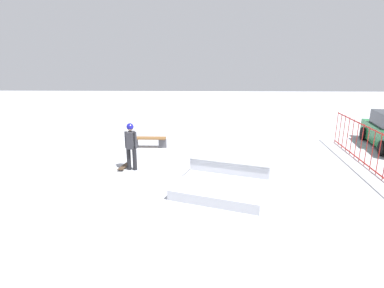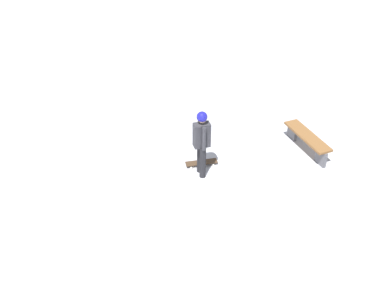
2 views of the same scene
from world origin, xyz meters
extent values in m
plane|color=#A8AAB2|center=(0.00, 0.00, 0.00)|extent=(60.00, 60.00, 0.00)
cube|color=#B0B3BB|center=(-1.01, 1.03, 0.35)|extent=(4.26, 3.64, 0.70)
cube|color=#B0B3BB|center=(1.54, 0.13, 0.15)|extent=(2.56, 3.05, 0.30)
cylinder|color=gray|center=(0.69, 0.43, 0.70)|extent=(0.93, 2.48, 0.08)
cylinder|color=black|center=(-0.53, -3.04, 0.41)|extent=(0.15, 0.15, 0.82)
cylinder|color=black|center=(-0.51, -2.82, 0.41)|extent=(0.15, 0.15, 0.82)
cube|color=#2D2D33|center=(-0.52, -2.93, 1.12)|extent=(0.40, 0.26, 0.60)
cylinder|color=#2D2D33|center=(-0.54, -3.10, 1.12)|extent=(0.09, 0.09, 0.60)
cylinder|color=#2D2D33|center=(-0.50, -2.75, 1.12)|extent=(0.09, 0.09, 0.60)
sphere|color=tan|center=(-0.52, -2.93, 1.57)|extent=(0.22, 0.22, 0.22)
sphere|color=navy|center=(-0.52, -2.93, 1.60)|extent=(0.25, 0.25, 0.25)
cube|color=#3F2D1E|center=(-0.67, -3.26, 0.08)|extent=(0.82, 0.34, 0.02)
cylinder|color=silver|center=(-0.96, -3.32, 0.03)|extent=(0.06, 0.04, 0.06)
cylinder|color=silver|center=(-0.92, -3.09, 0.03)|extent=(0.06, 0.04, 0.06)
cylinder|color=silver|center=(-0.41, -3.42, 0.03)|extent=(0.06, 0.04, 0.06)
cylinder|color=silver|center=(-0.37, -3.19, 0.03)|extent=(0.06, 0.04, 0.06)
cylinder|color=maroon|center=(0.00, 5.64, 0.10)|extent=(9.18, 0.93, 0.05)
cylinder|color=maroon|center=(-4.59, 6.08, 0.75)|extent=(0.03, 0.03, 1.50)
cylinder|color=maroon|center=(-4.10, 6.03, 0.75)|extent=(0.03, 0.03, 1.50)
cylinder|color=maroon|center=(-3.62, 5.99, 0.75)|extent=(0.03, 0.03, 1.50)
cylinder|color=maroon|center=(-3.14, 5.94, 0.75)|extent=(0.03, 0.03, 1.50)
cylinder|color=maroon|center=(-2.66, 5.90, 0.75)|extent=(0.03, 0.03, 1.50)
cylinder|color=maroon|center=(-2.17, 5.85, 0.75)|extent=(0.03, 0.03, 1.50)
cylinder|color=maroon|center=(-1.69, 5.80, 0.75)|extent=(0.03, 0.03, 1.50)
cylinder|color=maroon|center=(-1.21, 5.76, 0.75)|extent=(0.03, 0.03, 1.50)
cylinder|color=maroon|center=(-0.72, 5.71, 0.75)|extent=(0.03, 0.03, 1.50)
cylinder|color=maroon|center=(-0.24, 5.66, 0.75)|extent=(0.03, 0.03, 1.50)
cube|color=brown|center=(-3.44, -2.82, 0.45)|extent=(0.41, 1.60, 0.06)
cube|color=#4C4C51|center=(-3.43, -2.17, 0.21)|extent=(0.08, 0.36, 0.42)
cube|color=#4C4C51|center=(-3.44, -3.47, 0.21)|extent=(0.08, 0.36, 0.42)
cylinder|color=black|center=(-2.50, 7.15, 0.32)|extent=(0.67, 0.35, 0.64)
cylinder|color=black|center=(-5.14, 7.72, 0.32)|extent=(0.67, 0.35, 0.64)
camera|label=1|loc=(9.88, -0.47, 3.84)|focal=28.49mm
camera|label=2|loc=(2.81, 4.69, 6.45)|focal=40.34mm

